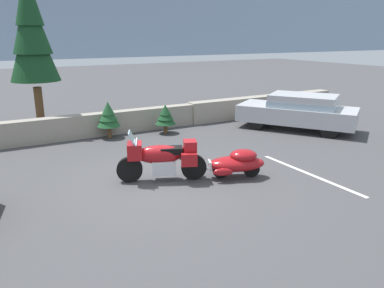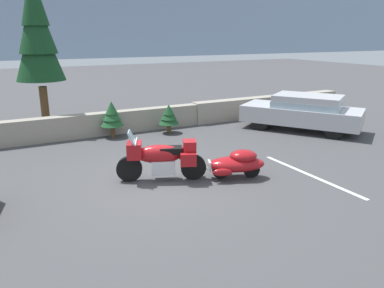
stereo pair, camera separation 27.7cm
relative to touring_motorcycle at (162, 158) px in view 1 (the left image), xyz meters
The scene contains 9 objects.
ground_plane 0.65m from the touring_motorcycle, 159.15° to the right, with size 80.00×80.00×0.00m, color #424244.
stone_guard_wall 5.35m from the touring_motorcycle, 84.77° to the left, with size 24.00×0.57×0.90m.
touring_motorcycle is the anchor object (origin of this frame).
car_shaped_trailer 1.98m from the touring_motorcycle, 22.96° to the right, with size 2.17×1.23×0.76m.
sedan_at_right_edge 7.46m from the touring_motorcycle, 18.32° to the left, with size 4.00×4.76×1.41m.
pine_tree_tall 7.94m from the touring_motorcycle, 105.03° to the left, with size 1.80×1.80×6.03m.
pine_sapling_near 4.80m from the touring_motorcycle, 88.51° to the left, with size 0.84×0.84×1.34m.
pine_sapling_farther 4.94m from the touring_motorcycle, 63.23° to the left, with size 0.79×0.79×1.11m.
parking_stripe_marker 4.05m from the touring_motorcycle, 23.02° to the right, with size 0.12×3.60×0.01m, color silver.
Camera 1 is at (-3.65, -8.26, 3.62)m, focal length 35.18 mm.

